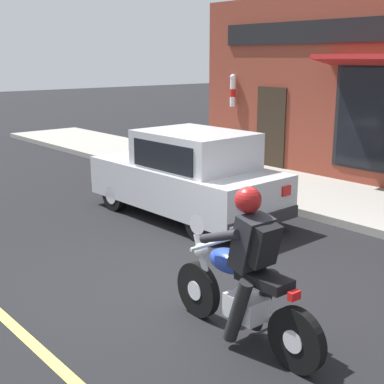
% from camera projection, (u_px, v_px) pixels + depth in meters
% --- Properties ---
extents(ground_plane, '(80.00, 80.00, 0.00)m').
position_uv_depth(ground_plane, '(167.00, 291.00, 6.59)').
color(ground_plane, black).
extents(sidewalk_curb, '(2.60, 22.00, 0.14)m').
position_uv_depth(sidewalk_curb, '(263.00, 183.00, 12.00)').
color(sidewalk_curb, gray).
rests_on(sidewalk_curb, ground).
extents(motorcycle_with_rider, '(0.56, 2.02, 1.62)m').
position_uv_depth(motorcycle_with_rider, '(245.00, 279.00, 5.27)').
color(motorcycle_with_rider, black).
rests_on(motorcycle_with_rider, ground).
extents(car_hatchback, '(1.71, 3.81, 1.57)m').
position_uv_depth(car_hatchback, '(188.00, 176.00, 9.46)').
color(car_hatchback, black).
rests_on(car_hatchback, ground).
extents(trash_bin, '(0.56, 0.56, 0.98)m').
position_uv_depth(trash_bin, '(175.00, 147.00, 13.33)').
color(trash_bin, '#2D2D33').
rests_on(trash_bin, sidewalk_curb).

